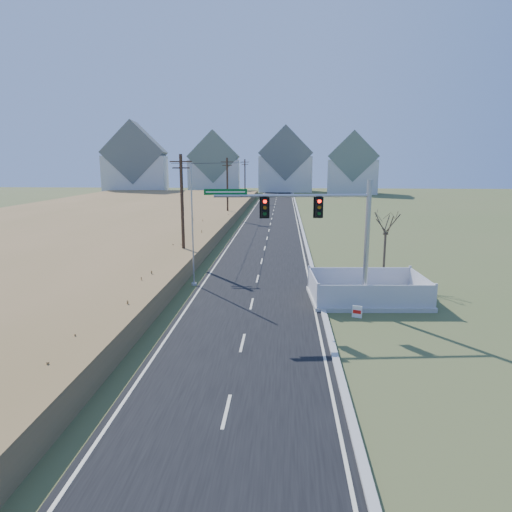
{
  "coord_description": "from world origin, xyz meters",
  "views": [
    {
      "loc": [
        1.88,
        -22.01,
        8.35
      ],
      "look_at": [
        0.39,
        1.97,
        3.4
      ],
      "focal_mm": 32.0,
      "sensor_mm": 36.0,
      "label": 1
    }
  ],
  "objects_px": {
    "fence_enclosure": "(367,296)",
    "flagpole": "(193,238)",
    "open_sign": "(357,312)",
    "traffic_signal_mast": "(334,232)",
    "bare_tree": "(386,222)"
  },
  "relations": [
    {
      "from": "fence_enclosure",
      "to": "flagpole",
      "type": "distance_m",
      "value": 12.05
    },
    {
      "from": "open_sign",
      "to": "flagpole",
      "type": "xyz_separation_m",
      "value": [
        -10.21,
        6.16,
        2.97
      ]
    },
    {
      "from": "traffic_signal_mast",
      "to": "flagpole",
      "type": "distance_m",
      "value": 10.29
    },
    {
      "from": "fence_enclosure",
      "to": "bare_tree",
      "type": "xyz_separation_m",
      "value": [
        1.95,
        4.67,
        4.0
      ]
    },
    {
      "from": "flagpole",
      "to": "traffic_signal_mast",
      "type": "bearing_deg",
      "value": -29.08
    },
    {
      "from": "open_sign",
      "to": "flagpole",
      "type": "bearing_deg",
      "value": 168.5
    },
    {
      "from": "fence_enclosure",
      "to": "open_sign",
      "type": "bearing_deg",
      "value": -112.02
    },
    {
      "from": "bare_tree",
      "to": "flagpole",
      "type": "bearing_deg",
      "value": -172.37
    },
    {
      "from": "fence_enclosure",
      "to": "bare_tree",
      "type": "bearing_deg",
      "value": 63.81
    },
    {
      "from": "open_sign",
      "to": "flagpole",
      "type": "height_order",
      "value": "flagpole"
    },
    {
      "from": "fence_enclosure",
      "to": "bare_tree",
      "type": "height_order",
      "value": "bare_tree"
    },
    {
      "from": "traffic_signal_mast",
      "to": "fence_enclosure",
      "type": "relative_size",
      "value": 1.29
    },
    {
      "from": "traffic_signal_mast",
      "to": "flagpole",
      "type": "xyz_separation_m",
      "value": [
        -8.93,
        4.96,
        -1.21
      ]
    },
    {
      "from": "open_sign",
      "to": "bare_tree",
      "type": "distance_m",
      "value": 9.37
    },
    {
      "from": "bare_tree",
      "to": "traffic_signal_mast",
      "type": "bearing_deg",
      "value": -122.69
    }
  ]
}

